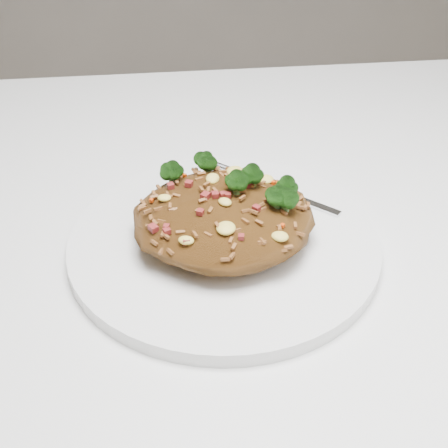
{
  "coord_description": "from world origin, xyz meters",
  "views": [
    {
      "loc": [
        0.0,
        -0.47,
        1.12
      ],
      "look_at": [
        0.05,
        -0.02,
        0.78
      ],
      "focal_mm": 50.0,
      "sensor_mm": 36.0,
      "label": 1
    }
  ],
  "objects_px": {
    "fork": "(275,190)",
    "dining_table": "(171,309)",
    "plate": "(224,243)",
    "fried_rice": "(225,210)"
  },
  "relations": [
    {
      "from": "fork",
      "to": "dining_table",
      "type": "bearing_deg",
      "value": -114.16
    },
    {
      "from": "fork",
      "to": "fried_rice",
      "type": "bearing_deg",
      "value": -88.9
    },
    {
      "from": "plate",
      "to": "fried_rice",
      "type": "relative_size",
      "value": 1.76
    },
    {
      "from": "fried_rice",
      "to": "fork",
      "type": "relative_size",
      "value": 1.25
    },
    {
      "from": "dining_table",
      "to": "plate",
      "type": "distance_m",
      "value": 0.11
    },
    {
      "from": "dining_table",
      "to": "fried_rice",
      "type": "bearing_deg",
      "value": -18.93
    },
    {
      "from": "plate",
      "to": "fork",
      "type": "relative_size",
      "value": 2.19
    },
    {
      "from": "fried_rice",
      "to": "plate",
      "type": "bearing_deg",
      "value": -142.68
    },
    {
      "from": "dining_table",
      "to": "fried_rice",
      "type": "xyz_separation_m",
      "value": [
        0.05,
        -0.02,
        0.13
      ]
    },
    {
      "from": "fried_rice",
      "to": "fork",
      "type": "height_order",
      "value": "fried_rice"
    }
  ]
}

